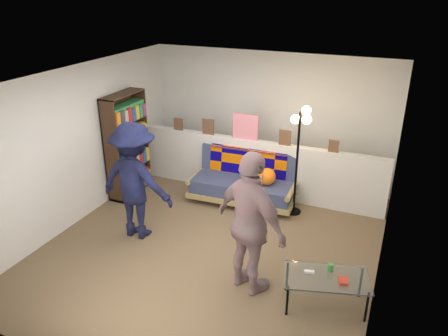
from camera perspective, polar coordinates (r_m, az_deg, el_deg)
name	(u,v)px	position (r m, az deg, el deg)	size (l,w,h in m)	color
ground	(213,244)	(6.43, -1.44, -9.94)	(5.00, 5.00, 0.00)	brown
room_shell	(226,125)	(6.09, 0.27, 5.62)	(4.60, 5.05, 2.45)	silver
half_wall_ledge	(256,168)	(7.66, 4.16, 0.06)	(4.45, 0.15, 1.00)	silver
ledge_decor	(244,130)	(7.48, 2.62, 5.04)	(2.97, 0.02, 0.45)	brown
futon_sofa	(245,181)	(7.47, 2.77, -1.73)	(1.84, 0.96, 0.77)	#A1874E
bookshelf	(127,148)	(7.76, -12.54, 2.56)	(0.30, 0.90, 1.80)	#311C10
coffee_table	(327,279)	(5.30, 13.30, -13.90)	(1.08, 0.78, 0.50)	black
floor_lamp	(300,140)	(6.82, 9.92, 3.65)	(0.35, 0.33, 1.78)	black
person_left	(135,181)	(6.38, -11.52, -1.69)	(1.13, 0.65, 1.75)	black
person_right	(251,225)	(5.14, 3.54, -7.41)	(1.06, 0.44, 1.81)	#C27D86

